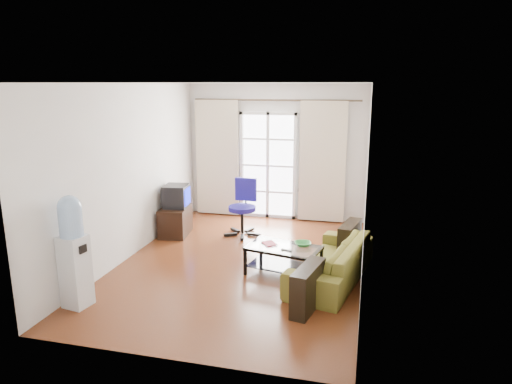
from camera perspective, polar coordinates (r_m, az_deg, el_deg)
floor at (r=7.10m, az=-1.83°, el=-8.87°), size 5.20×5.20×0.00m
ceiling at (r=6.57m, az=-2.00°, el=13.47°), size 5.20×5.20×0.00m
wall_back at (r=9.20m, az=2.50°, el=5.01°), size 3.60×0.02×2.70m
wall_front at (r=4.35m, az=-11.27°, el=-4.84°), size 3.60×0.02×2.70m
wall_left at (r=7.40m, az=-15.47°, el=2.46°), size 0.02×5.20×2.70m
wall_right at (r=6.47m, az=13.63°, el=1.05°), size 0.02×5.20×2.70m
french_door at (r=9.22m, az=1.50°, el=3.30°), size 1.16×0.06×2.15m
curtain_rod at (r=9.01m, az=2.44°, el=11.41°), size 3.30×0.04×0.04m
curtain_left at (r=9.42m, az=-4.85°, el=4.24°), size 0.90×0.07×2.35m
curtain_right at (r=8.97m, az=8.30°, el=3.69°), size 0.90×0.07×2.35m
radiator at (r=9.19m, az=7.20°, el=-1.60°), size 0.64×0.12×0.64m
sofa at (r=6.54m, az=9.41°, el=-8.43°), size 2.23×1.54×0.56m
coffee_table at (r=6.63m, az=3.45°, el=-8.06°), size 1.13×0.79×0.42m
bowl at (r=6.62m, az=5.86°, el=-6.49°), size 0.36×0.36×0.06m
book at (r=6.63m, az=1.02°, el=-6.57°), size 0.39×0.39×0.02m
remote at (r=6.42m, az=3.84°, el=-7.27°), size 0.17×0.07×0.02m
tv_stand at (r=8.44m, az=-10.05°, el=-3.58°), size 0.56×0.76×0.51m
crt_tv at (r=8.35m, az=-10.05°, el=-0.49°), size 0.49×0.48×0.41m
task_chair at (r=8.30m, az=-1.66°, el=-3.35°), size 0.73×0.73×1.02m
water_cooler at (r=5.98m, az=-21.86°, el=-6.68°), size 0.33×0.33×1.41m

